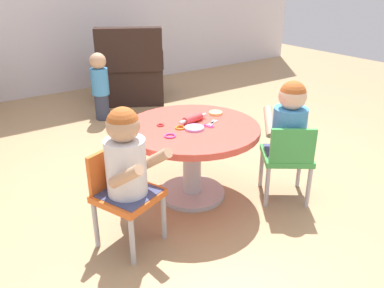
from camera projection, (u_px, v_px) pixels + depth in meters
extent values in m
plane|color=tan|center=(192.00, 194.00, 2.65)|extent=(10.00, 10.00, 0.00)
cylinder|color=silver|center=(192.00, 192.00, 2.65)|extent=(0.44, 0.44, 0.03)
cylinder|color=silver|center=(192.00, 164.00, 2.56)|extent=(0.12, 0.12, 0.46)
cylinder|color=#D84C3F|center=(192.00, 129.00, 2.46)|extent=(0.85, 0.85, 0.04)
cylinder|color=#B7B7BC|center=(132.00, 242.00, 1.97)|extent=(0.03, 0.03, 0.28)
cylinder|color=#B7B7BC|center=(164.00, 217.00, 2.17)|extent=(0.03, 0.03, 0.28)
cylinder|color=#B7B7BC|center=(96.00, 225.00, 2.10)|extent=(0.03, 0.03, 0.28)
cylinder|color=#B7B7BC|center=(129.00, 203.00, 2.30)|extent=(0.03, 0.03, 0.28)
cube|color=orange|center=(128.00, 196.00, 2.07)|extent=(0.39, 0.39, 0.04)
cube|color=orange|center=(108.00, 168.00, 2.09)|extent=(0.26, 0.12, 0.22)
cube|color=#3F4772|center=(128.00, 195.00, 2.07)|extent=(0.34, 0.35, 0.04)
cylinder|color=white|center=(126.00, 167.00, 2.00)|extent=(0.21, 0.21, 0.30)
sphere|color=tan|center=(123.00, 125.00, 1.91)|extent=(0.17, 0.17, 0.17)
sphere|color=#B25926|center=(123.00, 123.00, 1.90)|extent=(0.16, 0.16, 0.16)
cylinder|color=tan|center=(126.00, 177.00, 1.86)|extent=(0.13, 0.22, 0.17)
cylinder|color=tan|center=(155.00, 159.00, 2.02)|extent=(0.13, 0.22, 0.17)
cylinder|color=#B7B7BC|center=(299.00, 168.00, 2.70)|extent=(0.03, 0.03, 0.28)
cylinder|color=#B7B7BC|center=(261.00, 168.00, 2.70)|extent=(0.03, 0.03, 0.28)
cylinder|color=#B7B7BC|center=(309.00, 187.00, 2.46)|extent=(0.03, 0.03, 0.28)
cylinder|color=#B7B7BC|center=(267.00, 187.00, 2.47)|extent=(0.03, 0.03, 0.28)
cube|color=green|center=(286.00, 156.00, 2.52)|extent=(0.42, 0.42, 0.04)
cube|color=green|center=(293.00, 146.00, 2.34)|extent=(0.23, 0.18, 0.22)
cube|color=#3F4772|center=(286.00, 155.00, 2.52)|extent=(0.38, 0.38, 0.04)
cylinder|color=#3F8CCC|center=(289.00, 131.00, 2.45)|extent=(0.21, 0.21, 0.30)
sphere|color=beige|center=(293.00, 96.00, 2.36)|extent=(0.17, 0.17, 0.17)
sphere|color=#B25926|center=(293.00, 94.00, 2.35)|extent=(0.16, 0.16, 0.16)
cylinder|color=beige|center=(303.00, 122.00, 2.53)|extent=(0.17, 0.20, 0.17)
cylinder|color=beige|center=(269.00, 122.00, 2.53)|extent=(0.17, 0.20, 0.17)
cube|color=black|center=(132.00, 82.00, 4.58)|extent=(0.95, 0.95, 0.40)
cube|color=black|center=(129.00, 49.00, 4.14)|extent=(0.69, 0.48, 0.45)
cube|color=black|center=(157.00, 55.00, 4.49)|extent=(0.39, 0.58, 0.20)
cube|color=black|center=(104.00, 56.00, 4.43)|extent=(0.39, 0.58, 0.20)
cylinder|color=#33384C|center=(102.00, 107.00, 3.95)|extent=(0.14, 0.14, 0.26)
cylinder|color=#3F8CCC|center=(100.00, 82.00, 3.85)|extent=(0.17, 0.17, 0.26)
sphere|color=tan|center=(98.00, 61.00, 3.77)|extent=(0.16, 0.16, 0.16)
cylinder|color=#D83F3F|center=(193.00, 119.00, 2.50)|extent=(0.15, 0.07, 0.05)
cylinder|color=white|center=(203.00, 115.00, 2.56)|extent=(0.05, 0.03, 0.02)
cylinder|color=white|center=(182.00, 122.00, 2.44)|extent=(0.05, 0.03, 0.02)
cube|color=silver|center=(212.00, 123.00, 2.49)|extent=(0.09, 0.08, 0.01)
cube|color=silver|center=(212.00, 123.00, 2.49)|extent=(0.11, 0.05, 0.01)
torus|color=#D83F99|center=(211.00, 127.00, 2.43)|extent=(0.05, 0.05, 0.01)
torus|color=#D83F99|center=(206.00, 126.00, 2.44)|extent=(0.05, 0.05, 0.01)
cylinder|color=#CC99E5|center=(194.00, 128.00, 2.40)|extent=(0.12, 0.12, 0.01)
cylinder|color=#F2CC72|center=(216.00, 113.00, 2.65)|extent=(0.09, 0.09, 0.02)
torus|color=orange|center=(180.00, 128.00, 2.41)|extent=(0.06, 0.06, 0.01)
torus|color=red|center=(160.00, 125.00, 2.45)|extent=(0.05, 0.05, 0.01)
torus|color=#D83FA5|center=(170.00, 136.00, 2.29)|extent=(0.07, 0.07, 0.01)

